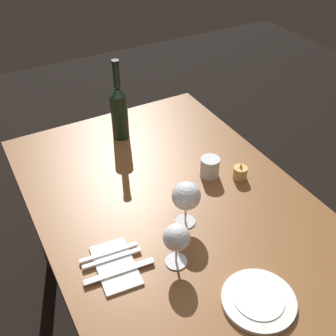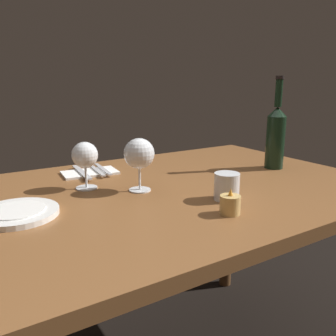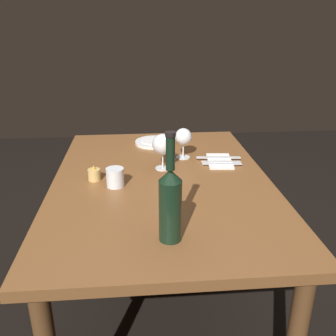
{
  "view_description": "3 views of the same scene",
  "coord_description": "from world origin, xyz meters",
  "px_view_note": "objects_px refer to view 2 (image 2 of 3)",
  "views": [
    {
      "loc": [
        0.93,
        -0.52,
        1.72
      ],
      "look_at": [
        -0.08,
        0.03,
        0.82
      ],
      "focal_mm": 44.59,
      "sensor_mm": 36.0,
      "label": 1
    },
    {
      "loc": [
        0.6,
        0.91,
        1.07
      ],
      "look_at": [
        0.02,
        -0.0,
        0.8
      ],
      "focal_mm": 38.32,
      "sensor_mm": 36.0,
      "label": 2
    },
    {
      "loc": [
        -1.4,
        0.09,
        1.37
      ],
      "look_at": [
        -0.02,
        -0.03,
        0.8
      ],
      "focal_mm": 39.37,
      "sensor_mm": 36.0,
      "label": 3
    }
  ],
  "objects_px": {
    "wine_glass_right": "(85,156)",
    "wine_bottle": "(276,135)",
    "table_knife": "(82,172)",
    "votive_candle": "(230,205)",
    "fork_inner": "(96,170)",
    "folded_napkin": "(90,173)",
    "fork_outer": "(103,169)",
    "water_tumbler": "(227,188)",
    "wine_glass_left": "(139,154)",
    "dinner_plate": "(17,213)"
  },
  "relations": [
    {
      "from": "fork_outer",
      "to": "table_knife",
      "type": "distance_m",
      "value": 0.08
    },
    {
      "from": "water_tumbler",
      "to": "wine_glass_left",
      "type": "bearing_deg",
      "value": -50.39
    },
    {
      "from": "fork_inner",
      "to": "folded_napkin",
      "type": "bearing_deg",
      "value": 0.0
    },
    {
      "from": "water_tumbler",
      "to": "dinner_plate",
      "type": "xyz_separation_m",
      "value": [
        0.52,
        -0.18,
        -0.03
      ]
    },
    {
      "from": "fork_inner",
      "to": "wine_glass_right",
      "type": "bearing_deg",
      "value": 59.6
    },
    {
      "from": "votive_candle",
      "to": "folded_napkin",
      "type": "relative_size",
      "value": 0.34
    },
    {
      "from": "wine_glass_right",
      "to": "wine_bottle",
      "type": "height_order",
      "value": "wine_bottle"
    },
    {
      "from": "dinner_plate",
      "to": "folded_napkin",
      "type": "distance_m",
      "value": 0.42
    },
    {
      "from": "votive_candle",
      "to": "wine_bottle",
      "type": "bearing_deg",
      "value": -149.5
    },
    {
      "from": "wine_glass_right",
      "to": "table_knife",
      "type": "xyz_separation_m",
      "value": [
        -0.04,
        -0.16,
        -0.09
      ]
    },
    {
      "from": "folded_napkin",
      "to": "table_knife",
      "type": "xyz_separation_m",
      "value": [
        0.03,
        0.0,
        0.01
      ]
    },
    {
      "from": "water_tumbler",
      "to": "fork_inner",
      "type": "xyz_separation_m",
      "value": [
        0.2,
        -0.47,
        -0.02
      ]
    },
    {
      "from": "wine_glass_left",
      "to": "dinner_plate",
      "type": "relative_size",
      "value": 0.79
    },
    {
      "from": "wine_bottle",
      "to": "fork_inner",
      "type": "distance_m",
      "value": 0.67
    },
    {
      "from": "dinner_plate",
      "to": "fork_outer",
      "type": "distance_m",
      "value": 0.45
    },
    {
      "from": "wine_glass_left",
      "to": "fork_outer",
      "type": "height_order",
      "value": "wine_glass_left"
    },
    {
      "from": "water_tumbler",
      "to": "table_knife",
      "type": "relative_size",
      "value": 0.36
    },
    {
      "from": "fork_outer",
      "to": "fork_inner",
      "type": "bearing_deg",
      "value": 0.0
    },
    {
      "from": "water_tumbler",
      "to": "wine_bottle",
      "type": "bearing_deg",
      "value": -155.17
    },
    {
      "from": "table_knife",
      "to": "wine_bottle",
      "type": "bearing_deg",
      "value": 156.04
    },
    {
      "from": "votive_candle",
      "to": "dinner_plate",
      "type": "xyz_separation_m",
      "value": [
        0.45,
        -0.27,
        -0.02
      ]
    },
    {
      "from": "votive_candle",
      "to": "fork_inner",
      "type": "distance_m",
      "value": 0.58
    },
    {
      "from": "fork_inner",
      "to": "table_knife",
      "type": "distance_m",
      "value": 0.05
    },
    {
      "from": "votive_candle",
      "to": "table_knife",
      "type": "distance_m",
      "value": 0.59
    },
    {
      "from": "wine_glass_left",
      "to": "fork_inner",
      "type": "bearing_deg",
      "value": -83.07
    },
    {
      "from": "votive_candle",
      "to": "fork_outer",
      "type": "distance_m",
      "value": 0.57
    },
    {
      "from": "folded_napkin",
      "to": "fork_outer",
      "type": "bearing_deg",
      "value": 180.0
    },
    {
      "from": "water_tumbler",
      "to": "table_knife",
      "type": "xyz_separation_m",
      "value": [
        0.26,
        -0.47,
        -0.02
      ]
    },
    {
      "from": "wine_bottle",
      "to": "votive_candle",
      "type": "height_order",
      "value": "wine_bottle"
    },
    {
      "from": "wine_bottle",
      "to": "fork_inner",
      "type": "bearing_deg",
      "value": -25.89
    },
    {
      "from": "wine_bottle",
      "to": "wine_glass_left",
      "type": "bearing_deg",
      "value": -1.88
    },
    {
      "from": "folded_napkin",
      "to": "table_knife",
      "type": "distance_m",
      "value": 0.03
    },
    {
      "from": "wine_glass_left",
      "to": "table_knife",
      "type": "distance_m",
      "value": 0.3
    },
    {
      "from": "fork_inner",
      "to": "table_knife",
      "type": "bearing_deg",
      "value": 0.0
    },
    {
      "from": "water_tumbler",
      "to": "folded_napkin",
      "type": "height_order",
      "value": "water_tumbler"
    },
    {
      "from": "folded_napkin",
      "to": "fork_outer",
      "type": "xyz_separation_m",
      "value": [
        -0.05,
        0.0,
        0.01
      ]
    },
    {
      "from": "fork_outer",
      "to": "water_tumbler",
      "type": "bearing_deg",
      "value": 110.31
    },
    {
      "from": "wine_glass_right",
      "to": "wine_bottle",
      "type": "distance_m",
      "value": 0.7
    },
    {
      "from": "wine_glass_left",
      "to": "folded_napkin",
      "type": "xyz_separation_m",
      "value": [
        0.06,
        -0.27,
        -0.11
      ]
    },
    {
      "from": "fork_outer",
      "to": "table_knife",
      "type": "height_order",
      "value": "same"
    },
    {
      "from": "fork_inner",
      "to": "table_knife",
      "type": "relative_size",
      "value": 0.86
    },
    {
      "from": "wine_bottle",
      "to": "fork_outer",
      "type": "distance_m",
      "value": 0.65
    },
    {
      "from": "dinner_plate",
      "to": "folded_napkin",
      "type": "height_order",
      "value": "dinner_plate"
    },
    {
      "from": "wine_glass_left",
      "to": "wine_bottle",
      "type": "xyz_separation_m",
      "value": [
        -0.56,
        0.02,
        0.01
      ]
    },
    {
      "from": "votive_candle",
      "to": "fork_outer",
      "type": "xyz_separation_m",
      "value": [
        0.11,
        -0.56,
        -0.01
      ]
    },
    {
      "from": "wine_bottle",
      "to": "table_knife",
      "type": "height_order",
      "value": "wine_bottle"
    },
    {
      "from": "water_tumbler",
      "to": "dinner_plate",
      "type": "height_order",
      "value": "water_tumbler"
    },
    {
      "from": "water_tumbler",
      "to": "votive_candle",
      "type": "bearing_deg",
      "value": 53.21
    },
    {
      "from": "water_tumbler",
      "to": "fork_inner",
      "type": "bearing_deg",
      "value": -67.07
    },
    {
      "from": "wine_glass_right",
      "to": "dinner_plate",
      "type": "distance_m",
      "value": 0.28
    }
  ]
}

